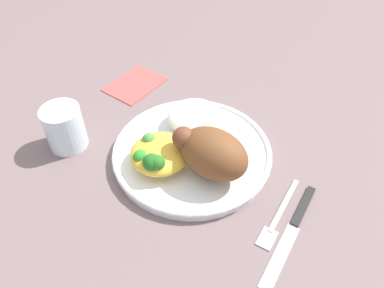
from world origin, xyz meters
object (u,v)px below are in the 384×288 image
napkin (135,84)px  rice_pile (195,117)px  plate (192,152)px  water_glass (65,128)px  mac_cheese_with_broccoli (158,154)px  fork (279,215)px  knife (295,224)px  roasted_chicken (212,153)px

napkin → rice_pile: bearing=166.6°
plate → water_glass: size_ratio=3.47×
plate → napkin: plate is taller
water_glass → napkin: size_ratio=0.67×
plate → rice_pile: rice_pile is taller
plate → rice_pile: size_ratio=2.71×
rice_pile → mac_cheese_with_broccoli: bearing=92.7°
fork → rice_pile: bearing=-19.3°
knife → napkin: size_ratio=1.65×
roasted_chicken → water_glass: bearing=18.9°
rice_pile → knife: (-0.23, 0.07, -0.03)m
water_glass → roasted_chicken: bearing=-161.1°
roasted_chicken → mac_cheese_with_broccoli: roasted_chicken is taller
rice_pile → water_glass: water_glass is taller
roasted_chicken → knife: (-0.15, 0.00, -0.06)m
plate → napkin: size_ratio=2.32×
plate → water_glass: bearing=28.4°
roasted_chicken → knife: 0.16m
roasted_chicken → rice_pile: roasted_chicken is taller
rice_pile → fork: bearing=160.7°
water_glass → napkin: 0.20m
plate → water_glass: (0.19, 0.10, 0.03)m
mac_cheese_with_broccoli → knife: mac_cheese_with_broccoli is taller
rice_pile → water_glass: (0.16, 0.15, 0.00)m
mac_cheese_with_broccoli → water_glass: bearing=15.4°
knife → rice_pile: bearing=-17.7°
rice_pile → plate: bearing=120.6°
rice_pile → fork: (-0.21, 0.07, -0.04)m
mac_cheese_with_broccoli → fork: (-0.20, -0.04, -0.04)m
napkin → mac_cheese_with_broccoli: bearing=141.8°
roasted_chicken → napkin: (0.27, -0.12, -0.06)m
plate → roasted_chicken: 0.07m
roasted_chicken → napkin: bearing=-23.1°
knife → fork: bearing=-4.6°
plate → mac_cheese_with_broccoli: 0.07m
napkin → knife: bearing=164.2°
rice_pile → water_glass: bearing=43.5°
fork → napkin: 0.41m
rice_pile → napkin: size_ratio=0.86×
rice_pile → fork: rice_pile is taller
mac_cheese_with_broccoli → water_glass: (0.17, 0.05, -0.00)m
fork → napkin: size_ratio=1.24×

